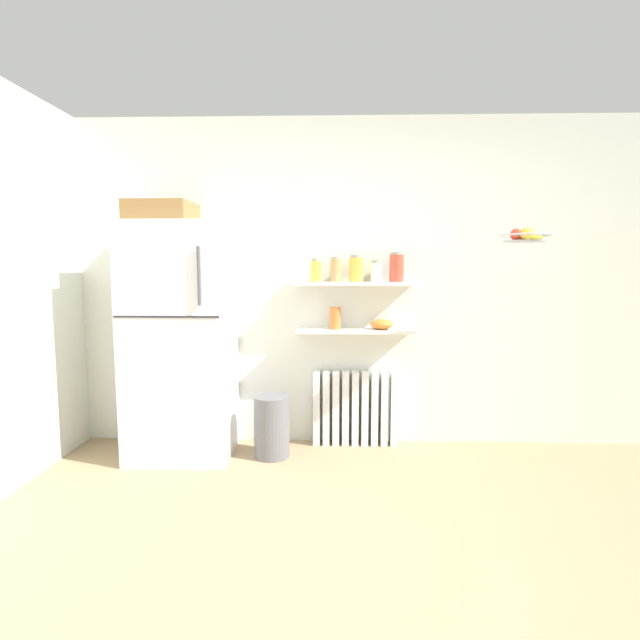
% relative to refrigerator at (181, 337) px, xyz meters
% --- Properties ---
extents(ground_plane, '(7.04, 7.04, 0.00)m').
position_rel_refrigerator_xyz_m(ground_plane, '(1.31, -1.18, -0.91)').
color(ground_plane, '#9E8460').
extents(back_wall, '(7.04, 0.10, 2.60)m').
position_rel_refrigerator_xyz_m(back_wall, '(1.31, 0.37, 0.39)').
color(back_wall, silver).
rests_on(back_wall, ground_plane).
extents(refrigerator, '(0.75, 0.67, 1.91)m').
position_rel_refrigerator_xyz_m(refrigerator, '(0.00, 0.00, 0.00)').
color(refrigerator, silver).
rests_on(refrigerator, ground_plane).
extents(radiator, '(0.67, 0.12, 0.60)m').
position_rel_refrigerator_xyz_m(radiator, '(1.33, 0.24, -0.61)').
color(radiator, white).
rests_on(radiator, ground_plane).
extents(wall_shelf_lower, '(0.92, 0.22, 0.02)m').
position_rel_refrigerator_xyz_m(wall_shelf_lower, '(1.33, 0.21, 0.02)').
color(wall_shelf_lower, white).
extents(wall_shelf_upper, '(0.92, 0.22, 0.02)m').
position_rel_refrigerator_xyz_m(wall_shelf_upper, '(1.33, 0.21, 0.39)').
color(wall_shelf_upper, white).
extents(storage_jar_0, '(0.08, 0.08, 0.18)m').
position_rel_refrigerator_xyz_m(storage_jar_0, '(1.02, 0.21, 0.49)').
color(storage_jar_0, yellow).
rests_on(storage_jar_0, wall_shelf_upper).
extents(storage_jar_1, '(0.09, 0.09, 0.19)m').
position_rel_refrigerator_xyz_m(storage_jar_1, '(1.17, 0.21, 0.50)').
color(storage_jar_1, tan).
rests_on(storage_jar_1, wall_shelf_upper).
extents(storage_jar_2, '(0.11, 0.11, 0.21)m').
position_rel_refrigerator_xyz_m(storage_jar_2, '(1.33, 0.21, 0.51)').
color(storage_jar_2, yellow).
rests_on(storage_jar_2, wall_shelf_upper).
extents(storage_jar_3, '(0.09, 0.09, 0.17)m').
position_rel_refrigerator_xyz_m(storage_jar_3, '(1.48, 0.21, 0.49)').
color(storage_jar_3, silver).
rests_on(storage_jar_3, wall_shelf_upper).
extents(storage_jar_4, '(0.11, 0.11, 0.23)m').
position_rel_refrigerator_xyz_m(storage_jar_4, '(1.64, 0.21, 0.52)').
color(storage_jar_4, '#C64C38').
rests_on(storage_jar_4, wall_shelf_upper).
extents(vase, '(0.09, 0.09, 0.17)m').
position_rel_refrigerator_xyz_m(vase, '(1.16, 0.21, 0.12)').
color(vase, '#CC7033').
rests_on(vase, wall_shelf_lower).
extents(shelf_bowl, '(0.18, 0.18, 0.08)m').
position_rel_refrigerator_xyz_m(shelf_bowl, '(1.53, 0.21, 0.07)').
color(shelf_bowl, orange).
rests_on(shelf_bowl, wall_shelf_lower).
extents(trash_bin, '(0.27, 0.27, 0.47)m').
position_rel_refrigerator_xyz_m(trash_bin, '(0.69, -0.04, -0.68)').
color(trash_bin, slate).
rests_on(trash_bin, ground_plane).
extents(hanging_fruit_basket, '(0.34, 0.34, 0.09)m').
position_rel_refrigerator_xyz_m(hanging_fruit_basket, '(2.44, -0.25, 0.73)').
color(hanging_fruit_basket, '#B2B2B7').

